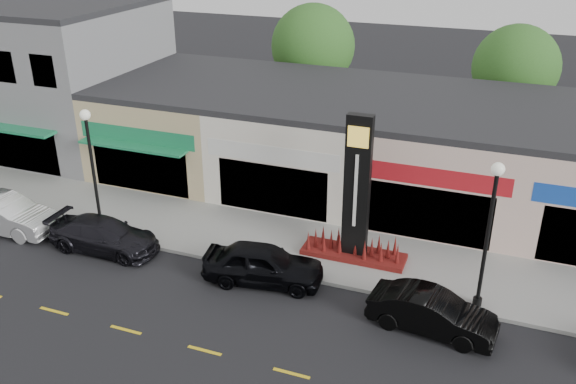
% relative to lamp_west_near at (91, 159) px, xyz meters
% --- Properties ---
extents(ground, '(120.00, 120.00, 0.00)m').
position_rel_lamp_west_near_xyz_m(ground, '(8.00, -2.50, -3.48)').
color(ground, black).
rests_on(ground, ground).
extents(sidewalk, '(52.00, 4.30, 0.15)m').
position_rel_lamp_west_near_xyz_m(sidewalk, '(8.00, 1.85, -3.40)').
color(sidewalk, gray).
rests_on(sidewalk, ground).
extents(curb, '(52.00, 0.20, 0.15)m').
position_rel_lamp_west_near_xyz_m(curb, '(8.00, -0.40, -3.40)').
color(curb, gray).
rests_on(curb, ground).
extents(building_grey_2story, '(12.00, 10.95, 8.30)m').
position_rel_lamp_west_near_xyz_m(building_grey_2story, '(-10.00, 8.98, 0.67)').
color(building_grey_2story, slate).
rests_on(building_grey_2story, ground).
extents(shop_beige, '(7.00, 10.85, 4.80)m').
position_rel_lamp_west_near_xyz_m(shop_beige, '(-0.50, 8.96, -1.08)').
color(shop_beige, tan).
rests_on(shop_beige, ground).
extents(shop_cream, '(7.00, 10.01, 4.80)m').
position_rel_lamp_west_near_xyz_m(shop_cream, '(6.50, 8.97, -1.08)').
color(shop_cream, beige).
rests_on(shop_cream, ground).
extents(shop_pink_w, '(7.00, 10.01, 4.80)m').
position_rel_lamp_west_near_xyz_m(shop_pink_w, '(13.50, 8.97, -1.08)').
color(shop_pink_w, beige).
rests_on(shop_pink_w, ground).
extents(tree_rear_west, '(5.20, 5.20, 7.83)m').
position_rel_lamp_west_near_xyz_m(tree_rear_west, '(4.00, 17.00, 1.74)').
color(tree_rear_west, '#382619').
rests_on(tree_rear_west, ground).
extents(tree_rear_mid, '(4.80, 4.80, 7.29)m').
position_rel_lamp_west_near_xyz_m(tree_rear_mid, '(16.00, 17.00, 1.41)').
color(tree_rear_mid, '#382619').
rests_on(tree_rear_mid, ground).
extents(lamp_west_near, '(0.44, 0.44, 5.47)m').
position_rel_lamp_west_near_xyz_m(lamp_west_near, '(0.00, 0.00, 0.00)').
color(lamp_west_near, black).
rests_on(lamp_west_near, sidewalk).
extents(lamp_east_near, '(0.44, 0.44, 5.47)m').
position_rel_lamp_west_near_xyz_m(lamp_east_near, '(16.00, 0.00, 0.00)').
color(lamp_east_near, black).
rests_on(lamp_east_near, sidewalk).
extents(pylon_sign, '(4.20, 1.30, 6.00)m').
position_rel_lamp_west_near_xyz_m(pylon_sign, '(11.00, 1.70, -1.20)').
color(pylon_sign, '#5C0F10').
rests_on(pylon_sign, sidewalk).
extents(car_white_van, '(1.83, 4.94, 1.62)m').
position_rel_lamp_west_near_xyz_m(car_white_van, '(-4.02, -1.37, -2.67)').
color(car_white_van, white).
rests_on(car_white_van, ground).
extents(car_dark_sedan, '(2.01, 4.76, 1.37)m').
position_rel_lamp_west_near_xyz_m(car_dark_sedan, '(1.10, -1.23, -2.79)').
color(car_dark_sedan, black).
rests_on(car_dark_sedan, ground).
extents(car_black_sedan, '(2.52, 4.80, 1.56)m').
position_rel_lamp_west_near_xyz_m(car_black_sedan, '(8.22, -1.10, -2.70)').
color(car_black_sedan, black).
rests_on(car_black_sedan, ground).
extents(car_black_conv, '(1.96, 4.41, 1.41)m').
position_rel_lamp_west_near_xyz_m(car_black_conv, '(14.65, -1.81, -2.77)').
color(car_black_conv, black).
rests_on(car_black_conv, ground).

